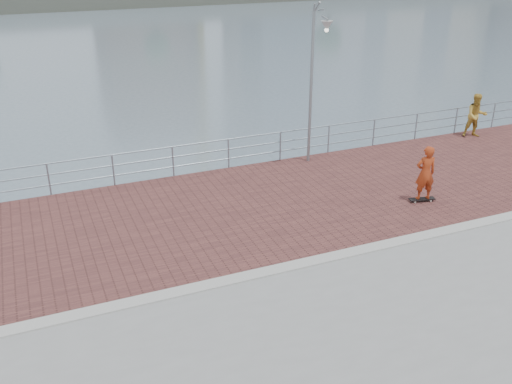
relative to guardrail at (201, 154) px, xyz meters
name	(u,v)px	position (x,y,z in m)	size (l,w,h in m)	color
water	(285,332)	(0.00, -7.00, -2.69)	(400.00, 400.00, 0.00)	slate
brick_lane	(236,210)	(0.00, -3.40, -0.68)	(40.00, 6.80, 0.02)	brown
curb	(286,267)	(0.00, -7.00, -0.66)	(40.00, 0.40, 0.06)	#B7B5AD
guardrail	(201,154)	(0.00, 0.00, 0.00)	(39.06, 0.06, 1.13)	#8C9EA8
street_lamp	(318,58)	(4.01, -0.90, 3.20)	(0.40, 1.16, 5.48)	gray
skateboard	(422,199)	(5.68, -5.08, -0.60)	(0.86, 0.38, 0.10)	black
skateboarder	(425,173)	(5.68, -5.08, 0.30)	(0.64, 0.42, 1.77)	#AB3716
bystander	(476,115)	(11.69, -0.68, 0.24)	(0.88, 0.69, 1.82)	gold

